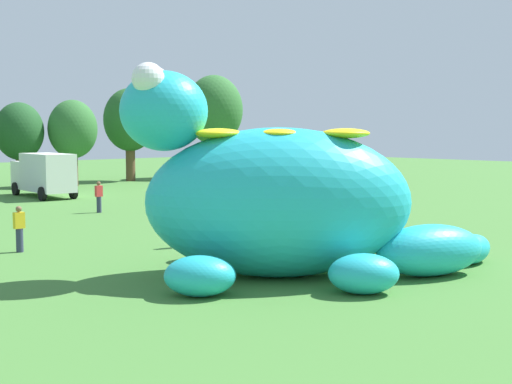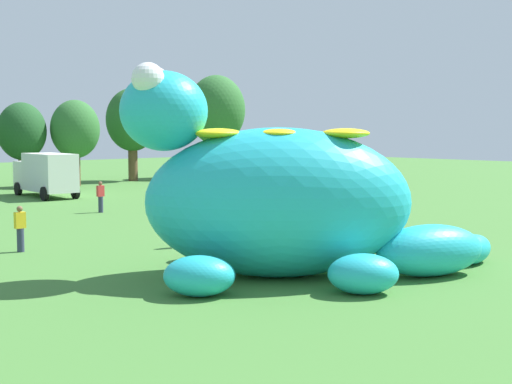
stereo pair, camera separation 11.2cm
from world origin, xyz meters
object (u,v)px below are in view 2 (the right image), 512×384
object	(u,v)px
spectator_wandering	(101,197)
giant_inflatable_creature	(279,200)
box_truck	(46,173)
spectator_by_cars	(20,229)
spectator_far_side	(190,225)
spectator_mid_field	(326,213)

from	to	relation	value
spectator_wandering	giant_inflatable_creature	bearing A→B (deg)	-103.47
box_truck	spectator_by_cars	size ratio (longest dim) A/B	3.81
giant_inflatable_creature	spectator_wandering	bearing A→B (deg)	76.53
giant_inflatable_creature	box_truck	world-z (taller)	giant_inflatable_creature
box_truck	spectator_far_side	distance (m)	23.13
giant_inflatable_creature	spectator_mid_field	size ratio (longest dim) A/B	6.96
box_truck	giant_inflatable_creature	bearing A→B (deg)	-102.18
spectator_far_side	giant_inflatable_creature	bearing A→B (deg)	-101.46
spectator_by_cars	spectator_far_side	size ratio (longest dim) A/B	1.00
giant_inflatable_creature	spectator_wandering	size ratio (longest dim) A/B	6.96
spectator_far_side	box_truck	bearing A→B (deg)	77.63
spectator_by_cars	spectator_wandering	distance (m)	12.29
spectator_wandering	spectator_far_side	world-z (taller)	same
giant_inflatable_creature	spectator_far_side	size ratio (longest dim) A/B	6.96
spectator_mid_field	spectator_far_side	xyz separation A→B (m)	(-6.65, 1.03, 0.00)
spectator_wandering	spectator_far_side	xyz separation A→B (m)	(-3.16, -12.25, 0.00)
spectator_far_side	spectator_mid_field	bearing A→B (deg)	-8.78
spectator_far_side	spectator_by_cars	bearing A→B (deg)	147.81
box_truck	spectator_wandering	bearing A→B (deg)	-99.84
box_truck	spectator_wandering	world-z (taller)	box_truck
spectator_mid_field	spectator_by_cars	xyz separation A→B (m)	(-11.94, 4.36, 0.00)
box_truck	spectator_mid_field	distance (m)	23.69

